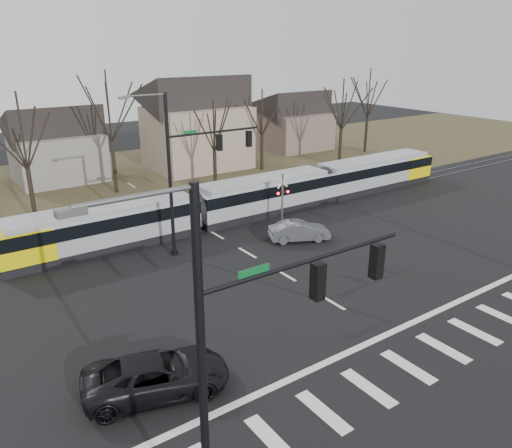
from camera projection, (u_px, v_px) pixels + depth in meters
ground at (359, 318)px, 24.81m from camera, size 140.00×140.00×0.00m
grass_verge at (124, 181)px, 49.49m from camera, size 140.00×28.00×0.01m
crosswalk at (426, 357)px, 21.72m from camera, size 27.00×2.60×0.01m
stop_line at (387, 334)px, 23.42m from camera, size 28.00×0.35×0.01m
lane_dashes at (202, 227)px, 37.15m from camera, size 0.18×30.00×0.01m
rail_pair at (204, 227)px, 36.98m from camera, size 90.00×1.52×0.06m
tram at (263, 194)px, 39.57m from camera, size 38.68×2.87×2.93m
sedan at (299, 231)px, 34.35m from camera, size 4.64×5.29×1.38m
suv at (157, 375)px, 19.31m from camera, size 5.58×7.01×1.57m
signal_pole_near_left at (257, 344)px, 12.64m from camera, size 9.28×0.44×10.20m
signal_pole_far at (193, 165)px, 31.21m from camera, size 9.28×0.44×10.20m
rail_crossing_signal at (282, 202)px, 36.71m from camera, size 1.08×0.36×4.00m
tree_row at (165, 137)px, 44.23m from camera, size 59.20×7.20×10.00m
house_b at (56, 140)px, 48.54m from camera, size 8.64×7.56×7.65m
house_c at (197, 119)px, 53.30m from camera, size 10.80×8.64×10.10m
house_d at (294, 117)px, 63.33m from camera, size 8.64×7.56×7.65m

